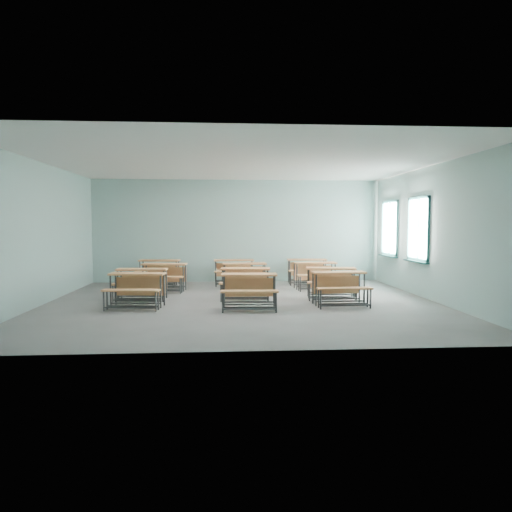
% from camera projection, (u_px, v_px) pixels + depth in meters
% --- Properties ---
extents(room, '(9.04, 8.04, 3.24)m').
position_uv_depth(room, '(246.00, 233.00, 10.42)').
color(room, slate).
rests_on(room, ground).
extents(desk_unit_r0c0, '(1.27, 0.92, 0.75)m').
position_uv_depth(desk_unit_r0c0, '(136.00, 285.00, 9.90)').
color(desk_unit_r0c0, '#C87C48').
rests_on(desk_unit_r0c0, ground).
extents(desk_unit_r0c1, '(1.23, 0.85, 0.75)m').
position_uv_depth(desk_unit_r0c1, '(249.00, 285.00, 9.75)').
color(desk_unit_r0c1, '#C87C48').
rests_on(desk_unit_r0c1, ground).
extents(desk_unit_r0c2, '(1.23, 0.85, 0.75)m').
position_uv_depth(desk_unit_r0c2, '(340.00, 283.00, 10.17)').
color(desk_unit_r0c2, '#C87C48').
rests_on(desk_unit_r0c2, ground).
extents(desk_unit_r1c0, '(1.23, 0.85, 0.75)m').
position_uv_depth(desk_unit_r1c0, '(141.00, 279.00, 10.88)').
color(desk_unit_r1c0, '#C87C48').
rests_on(desk_unit_r1c0, ground).
extents(desk_unit_r1c1, '(1.25, 0.89, 0.75)m').
position_uv_depth(desk_unit_r1c1, '(245.00, 278.00, 11.03)').
color(desk_unit_r1c1, '#C87C48').
rests_on(desk_unit_r1c1, ground).
extents(desk_unit_r1c2, '(1.29, 0.95, 0.75)m').
position_uv_depth(desk_unit_r1c2, '(331.00, 278.00, 11.13)').
color(desk_unit_r1c2, '#C87C48').
rests_on(desk_unit_r1c2, ground).
extents(desk_unit_r2c0, '(1.27, 0.92, 0.75)m').
position_uv_depth(desk_unit_r2c0, '(164.00, 273.00, 12.31)').
color(desk_unit_r2c0, '#C87C48').
rests_on(desk_unit_r2c0, ground).
extents(desk_unit_r2c1, '(1.23, 0.86, 0.75)m').
position_uv_depth(desk_unit_r2c1, '(245.00, 272.00, 12.44)').
color(desk_unit_r2c1, '#C87C48').
rests_on(desk_unit_r2c1, ground).
extents(desk_unit_r2c2, '(1.25, 0.89, 0.75)m').
position_uv_depth(desk_unit_r2c2, '(316.00, 271.00, 12.70)').
color(desk_unit_r2c2, '#C87C48').
rests_on(desk_unit_r2c2, ground).
extents(desk_unit_r3c0, '(1.28, 0.94, 0.75)m').
position_uv_depth(desk_unit_r3c0, '(159.00, 268.00, 13.58)').
color(desk_unit_r3c0, '#C87C48').
rests_on(desk_unit_r3c0, ground).
extents(desk_unit_r3c1, '(1.22, 0.84, 0.75)m').
position_uv_depth(desk_unit_r3c1, '(234.00, 268.00, 13.67)').
color(desk_unit_r3c1, '#C87C48').
rests_on(desk_unit_r3c1, ground).
extents(desk_unit_r3c2, '(1.23, 0.86, 0.75)m').
position_uv_depth(desk_unit_r3c2, '(307.00, 267.00, 13.88)').
color(desk_unit_r3c2, '#C87C48').
rests_on(desk_unit_r3c2, ground).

